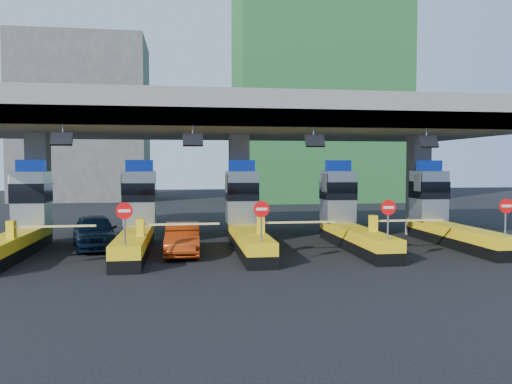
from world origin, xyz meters
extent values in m
plane|color=black|center=(0.00, 0.00, 0.00)|extent=(120.00, 120.00, 0.00)
cube|color=slate|center=(0.00, 3.00, 6.25)|extent=(28.00, 12.00, 1.50)
cube|color=#4C4C49|center=(0.00, -2.70, 5.85)|extent=(28.00, 0.60, 0.70)
cube|color=slate|center=(-10.00, 3.00, 2.75)|extent=(1.00, 1.00, 5.50)
cube|color=slate|center=(0.00, 3.00, 2.75)|extent=(1.00, 1.00, 5.50)
cube|color=slate|center=(10.00, 3.00, 2.75)|extent=(1.00, 1.00, 5.50)
cylinder|color=slate|center=(-7.50, -2.70, 5.25)|extent=(0.06, 0.06, 0.50)
cube|color=black|center=(-7.50, -2.90, 4.90)|extent=(0.80, 0.38, 0.54)
cylinder|color=slate|center=(-2.50, -2.70, 5.25)|extent=(0.06, 0.06, 0.50)
cube|color=black|center=(-2.50, -2.90, 4.90)|extent=(0.80, 0.38, 0.54)
cylinder|color=slate|center=(2.50, -2.70, 5.25)|extent=(0.06, 0.06, 0.50)
cube|color=black|center=(2.50, -2.90, 4.90)|extent=(0.80, 0.38, 0.54)
cylinder|color=slate|center=(7.50, -2.70, 5.25)|extent=(0.06, 0.06, 0.50)
cube|color=black|center=(7.50, -2.90, 4.90)|extent=(0.80, 0.38, 0.54)
cube|color=black|center=(-10.00, -1.00, 0.25)|extent=(1.20, 8.00, 0.50)
cube|color=#E5B70C|center=(-10.00, -1.00, 0.75)|extent=(1.20, 8.00, 0.50)
cube|color=#9EA3A8|center=(-10.00, 1.80, 2.30)|extent=(1.50, 1.50, 2.60)
cube|color=black|center=(-10.00, 1.78, 2.60)|extent=(1.56, 1.56, 0.90)
cube|color=#0C2DBF|center=(-10.00, 1.80, 3.88)|extent=(1.30, 0.35, 0.55)
cube|color=white|center=(-10.80, 1.50, 3.00)|extent=(0.06, 0.70, 0.90)
cube|color=#E5B70C|center=(-9.65, -2.20, 1.35)|extent=(0.30, 0.35, 0.70)
cube|color=white|center=(-8.00, -2.20, 1.45)|extent=(3.20, 0.08, 0.08)
cube|color=black|center=(-5.00, -1.00, 0.25)|extent=(1.20, 8.00, 0.50)
cube|color=#E5B70C|center=(-5.00, -1.00, 0.75)|extent=(1.20, 8.00, 0.50)
cube|color=#9EA3A8|center=(-5.00, 1.80, 2.30)|extent=(1.50, 1.50, 2.60)
cube|color=black|center=(-5.00, 1.78, 2.60)|extent=(1.56, 1.56, 0.90)
cube|color=#0C2DBF|center=(-5.00, 1.80, 3.88)|extent=(1.30, 0.35, 0.55)
cube|color=white|center=(-5.80, 1.50, 3.00)|extent=(0.06, 0.70, 0.90)
cylinder|color=slate|center=(-5.00, -4.60, 1.65)|extent=(0.07, 0.07, 1.30)
cylinder|color=red|center=(-5.00, -4.63, 2.25)|extent=(0.60, 0.04, 0.60)
cube|color=white|center=(-5.00, -4.65, 2.25)|extent=(0.42, 0.02, 0.10)
cube|color=#E5B70C|center=(-4.65, -2.20, 1.35)|extent=(0.30, 0.35, 0.70)
cube|color=white|center=(-3.00, -2.20, 1.45)|extent=(3.20, 0.08, 0.08)
cube|color=black|center=(0.00, -1.00, 0.25)|extent=(1.20, 8.00, 0.50)
cube|color=#E5B70C|center=(0.00, -1.00, 0.75)|extent=(1.20, 8.00, 0.50)
cube|color=#9EA3A8|center=(0.00, 1.80, 2.30)|extent=(1.50, 1.50, 2.60)
cube|color=black|center=(0.00, 1.78, 2.60)|extent=(1.56, 1.56, 0.90)
cube|color=#0C2DBF|center=(0.00, 1.80, 3.88)|extent=(1.30, 0.35, 0.55)
cube|color=white|center=(-0.80, 1.50, 3.00)|extent=(0.06, 0.70, 0.90)
cylinder|color=slate|center=(0.00, -4.60, 1.65)|extent=(0.07, 0.07, 1.30)
cylinder|color=red|center=(0.00, -4.63, 2.25)|extent=(0.60, 0.04, 0.60)
cube|color=white|center=(0.00, -4.65, 2.25)|extent=(0.42, 0.02, 0.10)
cube|color=#E5B70C|center=(0.35, -2.20, 1.35)|extent=(0.30, 0.35, 0.70)
cube|color=white|center=(2.00, -2.20, 1.45)|extent=(3.20, 0.08, 0.08)
cube|color=black|center=(5.00, -1.00, 0.25)|extent=(1.20, 8.00, 0.50)
cube|color=#E5B70C|center=(5.00, -1.00, 0.75)|extent=(1.20, 8.00, 0.50)
cube|color=#9EA3A8|center=(5.00, 1.80, 2.30)|extent=(1.50, 1.50, 2.60)
cube|color=black|center=(5.00, 1.78, 2.60)|extent=(1.56, 1.56, 0.90)
cube|color=#0C2DBF|center=(5.00, 1.80, 3.88)|extent=(1.30, 0.35, 0.55)
cube|color=white|center=(4.20, 1.50, 3.00)|extent=(0.06, 0.70, 0.90)
cylinder|color=slate|center=(5.00, -4.60, 1.65)|extent=(0.07, 0.07, 1.30)
cylinder|color=red|center=(5.00, -4.63, 2.25)|extent=(0.60, 0.04, 0.60)
cube|color=white|center=(5.00, -4.65, 2.25)|extent=(0.42, 0.02, 0.10)
cube|color=#E5B70C|center=(5.35, -2.20, 1.35)|extent=(0.30, 0.35, 0.70)
cube|color=white|center=(7.00, -2.20, 1.45)|extent=(3.20, 0.08, 0.08)
cube|color=black|center=(10.00, -1.00, 0.25)|extent=(1.20, 8.00, 0.50)
cube|color=#E5B70C|center=(10.00, -1.00, 0.75)|extent=(1.20, 8.00, 0.50)
cube|color=#9EA3A8|center=(10.00, 1.80, 2.30)|extent=(1.50, 1.50, 2.60)
cube|color=black|center=(10.00, 1.78, 2.60)|extent=(1.56, 1.56, 0.90)
cube|color=#0C2DBF|center=(10.00, 1.80, 3.88)|extent=(1.30, 0.35, 0.55)
cube|color=white|center=(9.20, 1.50, 3.00)|extent=(0.06, 0.70, 0.90)
cylinder|color=slate|center=(10.00, -4.60, 1.65)|extent=(0.07, 0.07, 1.30)
cylinder|color=red|center=(10.00, -4.63, 2.25)|extent=(0.60, 0.04, 0.60)
cube|color=white|center=(10.00, -4.65, 2.25)|extent=(0.42, 0.02, 0.10)
cube|color=#E5B70C|center=(10.35, -2.20, 1.35)|extent=(0.30, 0.35, 0.70)
cube|color=white|center=(12.00, -2.20, 1.45)|extent=(3.20, 0.08, 0.08)
cube|color=#1E5926|center=(12.00, 32.00, 14.00)|extent=(18.00, 12.00, 28.00)
cube|color=#4C4C49|center=(-14.00, 36.00, 9.00)|extent=(14.00, 10.00, 18.00)
imported|color=black|center=(-7.01, 1.11, 0.80)|extent=(2.94, 4.99, 1.59)
imported|color=#9D2D0C|center=(-2.94, -1.20, 0.68)|extent=(1.52, 4.17, 1.37)
camera|label=1|loc=(-2.88, -22.99, 3.86)|focal=35.00mm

